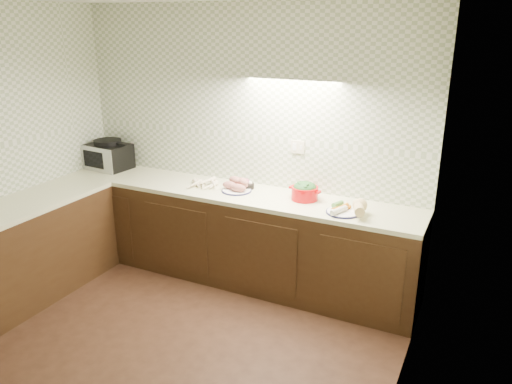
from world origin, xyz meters
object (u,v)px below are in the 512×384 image
at_px(onion_bowl, 247,185).
at_px(dutch_oven, 305,191).
at_px(toaster_oven, 108,155).
at_px(veg_plate, 351,208).
at_px(sweet_potato_plate, 237,186).
at_px(parsnip_pile, 204,185).

bearing_deg(onion_bowl, dutch_oven, -5.16).
bearing_deg(toaster_oven, veg_plate, 1.51).
bearing_deg(toaster_oven, dutch_oven, 4.59).
height_order(sweet_potato_plate, veg_plate, veg_plate).
bearing_deg(parsnip_pile, toaster_oven, 174.42).
height_order(toaster_oven, parsnip_pile, toaster_oven).
bearing_deg(sweet_potato_plate, toaster_oven, 177.60).
distance_m(sweet_potato_plate, onion_bowl, 0.12).
xyz_separation_m(parsnip_pile, veg_plate, (1.46, -0.04, 0.02)).
relative_size(toaster_oven, parsnip_pile, 1.24).
xyz_separation_m(sweet_potato_plate, veg_plate, (1.13, -0.09, -0.00)).
bearing_deg(onion_bowl, toaster_oven, -178.52).
xyz_separation_m(toaster_oven, sweet_potato_plate, (1.62, -0.07, -0.10)).
relative_size(sweet_potato_plate, veg_plate, 0.82).
bearing_deg(toaster_oven, parsnip_pile, -0.69).
xyz_separation_m(toaster_oven, onion_bowl, (1.66, 0.04, -0.11)).
bearing_deg(dutch_oven, sweet_potato_plate, -169.99).
bearing_deg(sweet_potato_plate, onion_bowl, 66.12).
height_order(toaster_oven, dutch_oven, toaster_oven).
bearing_deg(onion_bowl, parsnip_pile, -156.44).
distance_m(toaster_oven, parsnip_pile, 1.29).
distance_m(dutch_oven, veg_plate, 0.49).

